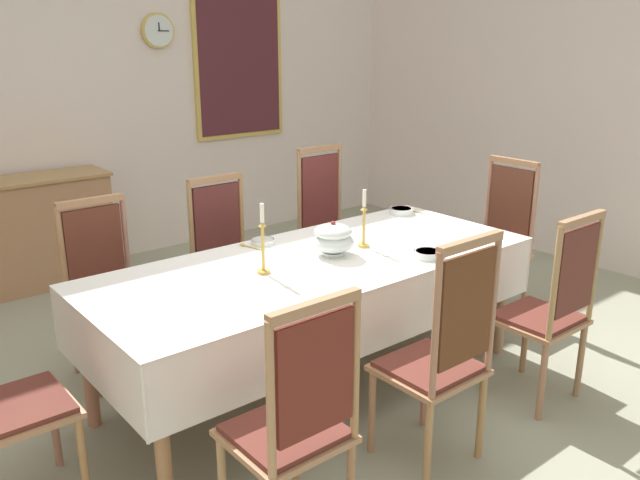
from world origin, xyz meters
TOP-DOWN VIEW (x-y plane):
  - ground at (0.00, 0.00)m, footprint 6.48×5.81m
  - back_wall at (0.00, 2.94)m, footprint 6.48×0.08m
  - right_wall at (3.28, 0.00)m, footprint 0.08×5.81m
  - dining_table at (0.00, -0.09)m, footprint 2.55×1.04m
  - tablecloth at (0.00, -0.09)m, footprint 2.57×1.06m
  - chair_south_a at (-0.86, -1.01)m, footprint 0.44×0.42m
  - chair_north_a at (-0.86, 0.84)m, footprint 0.44×0.42m
  - chair_south_b at (-0.02, -1.02)m, footprint 0.44×0.42m
  - chair_north_b at (-0.02, 0.84)m, footprint 0.44×0.42m
  - chair_south_c at (0.88, -1.01)m, footprint 0.44×0.42m
  - chair_north_c at (0.88, 0.85)m, footprint 0.44×0.42m
  - chair_head_east at (1.68, -0.09)m, footprint 0.42×0.44m
  - soup_tureen at (0.12, -0.09)m, footprint 0.24×0.24m
  - candlestick_west at (-0.36, -0.09)m, footprint 0.07×0.07m
  - candlestick_east at (0.36, -0.09)m, footprint 0.07×0.07m
  - bowl_near_left at (-0.07, 0.33)m, footprint 0.14×0.14m
  - bowl_near_right at (1.07, 0.29)m, footprint 0.17×0.17m
  - bowl_far_left at (0.50, -0.46)m, footprint 0.16×0.16m
  - spoon_primary at (-0.18, 0.36)m, footprint 0.06×0.17m
  - spoon_secondary at (1.18, 0.32)m, footprint 0.03×0.18m
  - sideboard at (-0.86, 2.63)m, footprint 1.44×0.48m
  - mounted_clock at (0.58, 2.87)m, footprint 0.30×0.06m
  - framed_painting at (1.42, 2.88)m, footprint 1.00×0.05m

SIDE VIEW (x-z plane):
  - ground at x=0.00m, z-range -0.04..0.00m
  - sideboard at x=-0.86m, z-range 0.00..0.91m
  - chair_north_a at x=-0.86m, z-range 0.02..1.09m
  - chair_north_b at x=-0.02m, z-range 0.01..1.10m
  - chair_south_a at x=-0.86m, z-range 0.01..1.11m
  - chair_south_c at x=0.88m, z-range 0.01..1.11m
  - chair_head_east at x=1.68m, z-range 0.00..1.15m
  - chair_south_b at x=-0.02m, z-range 0.00..1.16m
  - chair_north_c at x=0.88m, z-range 0.00..1.19m
  - tablecloth at x=0.00m, z-range 0.52..0.87m
  - dining_table at x=0.00m, z-range 0.32..1.10m
  - spoon_primary at x=-0.18m, z-range 0.78..0.79m
  - spoon_secondary at x=1.18m, z-range 0.78..0.79m
  - bowl_near_left at x=-0.07m, z-range 0.79..0.82m
  - bowl_far_left at x=0.50m, z-range 0.79..0.83m
  - bowl_near_right at x=1.07m, z-range 0.79..0.83m
  - soup_tureen at x=0.12m, z-range 0.78..0.98m
  - candlestick_east at x=0.36m, z-range 0.75..1.09m
  - candlestick_west at x=-0.36m, z-range 0.75..1.12m
  - framed_painting at x=1.42m, z-range 1.00..2.48m
  - back_wall at x=0.00m, z-range 0.00..3.57m
  - right_wall at x=3.28m, z-range 0.00..3.57m
  - mounted_clock at x=0.58m, z-range 1.87..2.17m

